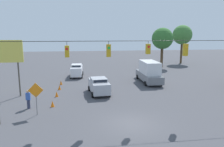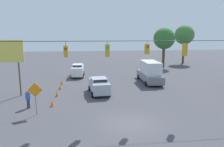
{
  "view_description": "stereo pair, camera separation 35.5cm",
  "coord_description": "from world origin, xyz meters",
  "px_view_note": "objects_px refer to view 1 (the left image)",
  "views": [
    {
      "loc": [
        3.78,
        15.68,
        6.99
      ],
      "look_at": [
        0.4,
        -7.81,
        2.55
      ],
      "focal_mm": 35.0,
      "sensor_mm": 36.0,
      "label": 1
    },
    {
      "loc": [
        3.43,
        15.72,
        6.99
      ],
      "look_at": [
        0.4,
        -7.81,
        2.55
      ],
      "focal_mm": 35.0,
      "sensor_mm": 36.0,
      "label": 2
    }
  ],
  "objects_px": {
    "overhead_signal_span": "(129,64)",
    "traffic_cone_nearest": "(52,104)",
    "traffic_cone_second": "(57,94)",
    "pedestrian": "(28,99)",
    "sedan_silver_withflow_mid": "(99,85)",
    "sedan_white_withflow_far": "(77,70)",
    "box_truck_grey_oncoming_far": "(149,72)",
    "traffic_cone_third": "(59,87)",
    "work_zone_sign": "(36,93)",
    "tree_horizon_left": "(182,35)",
    "tree_horizon_right": "(162,39)",
    "traffic_cone_fourth": "(61,83)",
    "roadside_billboard": "(3,56)"
  },
  "relations": [
    {
      "from": "traffic_cone_nearest",
      "to": "tree_horizon_right",
      "type": "distance_m",
      "value": 29.76
    },
    {
      "from": "roadside_billboard",
      "to": "pedestrian",
      "type": "xyz_separation_m",
      "value": [
        -3.3,
        4.37,
        -3.69
      ]
    },
    {
      "from": "work_zone_sign",
      "to": "roadside_billboard",
      "type": "bearing_deg",
      "value": -54.64
    },
    {
      "from": "box_truck_grey_oncoming_far",
      "to": "traffic_cone_second",
      "type": "bearing_deg",
      "value": 24.27
    },
    {
      "from": "sedan_white_withflow_far",
      "to": "traffic_cone_second",
      "type": "relative_size",
      "value": 7.6
    },
    {
      "from": "sedan_white_withflow_far",
      "to": "pedestrian",
      "type": "distance_m",
      "value": 15.28
    },
    {
      "from": "sedan_silver_withflow_mid",
      "to": "overhead_signal_span",
      "type": "bearing_deg",
      "value": 103.46
    },
    {
      "from": "traffic_cone_second",
      "to": "box_truck_grey_oncoming_far",
      "type": "bearing_deg",
      "value": -155.73
    },
    {
      "from": "traffic_cone_fourth",
      "to": "tree_horizon_right",
      "type": "xyz_separation_m",
      "value": [
        -19.2,
        -12.85,
        5.51
      ]
    },
    {
      "from": "traffic_cone_nearest",
      "to": "traffic_cone_second",
      "type": "xyz_separation_m",
      "value": [
        -0.05,
        -3.4,
        0.0
      ]
    },
    {
      "from": "sedan_white_withflow_far",
      "to": "tree_horizon_left",
      "type": "height_order",
      "value": "tree_horizon_left"
    },
    {
      "from": "box_truck_grey_oncoming_far",
      "to": "sedan_white_withflow_far",
      "type": "relative_size",
      "value": 1.56
    },
    {
      "from": "traffic_cone_third",
      "to": "box_truck_grey_oncoming_far",
      "type": "bearing_deg",
      "value": -168.57
    },
    {
      "from": "overhead_signal_span",
      "to": "roadside_billboard",
      "type": "bearing_deg",
      "value": -32.92
    },
    {
      "from": "work_zone_sign",
      "to": "tree_horizon_right",
      "type": "distance_m",
      "value": 31.66
    },
    {
      "from": "sedan_silver_withflow_mid",
      "to": "roadside_billboard",
      "type": "xyz_separation_m",
      "value": [
        10.25,
        -0.24,
        3.61
      ]
    },
    {
      "from": "tree_horizon_left",
      "to": "pedestrian",
      "type": "bearing_deg",
      "value": 44.21
    },
    {
      "from": "roadside_billboard",
      "to": "work_zone_sign",
      "type": "relative_size",
      "value": 2.19
    },
    {
      "from": "box_truck_grey_oncoming_far",
      "to": "traffic_cone_third",
      "type": "height_order",
      "value": "box_truck_grey_oncoming_far"
    },
    {
      "from": "traffic_cone_nearest",
      "to": "traffic_cone_third",
      "type": "relative_size",
      "value": 1.0
    },
    {
      "from": "sedan_white_withflow_far",
      "to": "box_truck_grey_oncoming_far",
      "type": "bearing_deg",
      "value": 151.65
    },
    {
      "from": "sedan_silver_withflow_mid",
      "to": "pedestrian",
      "type": "xyz_separation_m",
      "value": [
        6.95,
        4.13,
        -0.08
      ]
    },
    {
      "from": "sedan_white_withflow_far",
      "to": "roadside_billboard",
      "type": "xyz_separation_m",
      "value": [
        7.56,
        10.31,
        3.54
      ]
    },
    {
      "from": "sedan_white_withflow_far",
      "to": "traffic_cone_third",
      "type": "distance_m",
      "value": 8.34
    },
    {
      "from": "traffic_cone_third",
      "to": "work_zone_sign",
      "type": "xyz_separation_m",
      "value": [
        1.12,
        8.46,
        1.69
      ]
    },
    {
      "from": "sedan_white_withflow_far",
      "to": "work_zone_sign",
      "type": "height_order",
      "value": "work_zone_sign"
    },
    {
      "from": "traffic_cone_second",
      "to": "traffic_cone_fourth",
      "type": "distance_m",
      "value": 5.78
    },
    {
      "from": "traffic_cone_third",
      "to": "pedestrian",
      "type": "distance_m",
      "value": 7.01
    },
    {
      "from": "traffic_cone_nearest",
      "to": "work_zone_sign",
      "type": "bearing_deg",
      "value": 62.07
    },
    {
      "from": "traffic_cone_third",
      "to": "sedan_silver_withflow_mid",
      "type": "bearing_deg",
      "value": 152.17
    },
    {
      "from": "traffic_cone_third",
      "to": "roadside_billboard",
      "type": "xyz_separation_m",
      "value": [
        5.53,
        2.26,
        4.29
      ]
    },
    {
      "from": "traffic_cone_second",
      "to": "pedestrian",
      "type": "distance_m",
      "value": 4.21
    },
    {
      "from": "overhead_signal_span",
      "to": "work_zone_sign",
      "type": "height_order",
      "value": "overhead_signal_span"
    },
    {
      "from": "traffic_cone_second",
      "to": "traffic_cone_fourth",
      "type": "bearing_deg",
      "value": -89.9
    },
    {
      "from": "overhead_signal_span",
      "to": "traffic_cone_nearest",
      "type": "bearing_deg",
      "value": -28.5
    },
    {
      "from": "traffic_cone_second",
      "to": "roadside_billboard",
      "type": "xyz_separation_m",
      "value": [
        5.5,
        -0.82,
        4.29
      ]
    },
    {
      "from": "traffic_cone_fourth",
      "to": "sedan_silver_withflow_mid",
      "type": "bearing_deg",
      "value": 132.52
    },
    {
      "from": "overhead_signal_span",
      "to": "traffic_cone_fourth",
      "type": "distance_m",
      "value": 14.97
    },
    {
      "from": "pedestrian",
      "to": "traffic_cone_third",
      "type": "bearing_deg",
      "value": -108.55
    },
    {
      "from": "traffic_cone_nearest",
      "to": "overhead_signal_span",
      "type": "bearing_deg",
      "value": 151.5
    },
    {
      "from": "sedan_silver_withflow_mid",
      "to": "traffic_cone_nearest",
      "type": "bearing_deg",
      "value": 39.72
    },
    {
      "from": "traffic_cone_nearest",
      "to": "sedan_silver_withflow_mid",
      "type": "bearing_deg",
      "value": -140.28
    },
    {
      "from": "traffic_cone_nearest",
      "to": "tree_horizon_right",
      "type": "xyz_separation_m",
      "value": [
        -19.23,
        -22.03,
        5.51
      ]
    },
    {
      "from": "sedan_white_withflow_far",
      "to": "traffic_cone_nearest",
      "type": "relative_size",
      "value": 7.6
    },
    {
      "from": "roadside_billboard",
      "to": "traffic_cone_second",
      "type": "bearing_deg",
      "value": 171.48
    },
    {
      "from": "work_zone_sign",
      "to": "traffic_cone_third",
      "type": "bearing_deg",
      "value": -97.56
    },
    {
      "from": "sedan_silver_withflow_mid",
      "to": "traffic_cone_third",
      "type": "height_order",
      "value": "sedan_silver_withflow_mid"
    },
    {
      "from": "box_truck_grey_oncoming_far",
      "to": "pedestrian",
      "type": "bearing_deg",
      "value": 32.05
    },
    {
      "from": "pedestrian",
      "to": "tree_horizon_left",
      "type": "xyz_separation_m",
      "value": [
        -28.06,
        -27.3,
        5.59
      ]
    },
    {
      "from": "traffic_cone_third",
      "to": "traffic_cone_fourth",
      "type": "height_order",
      "value": "same"
    }
  ]
}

